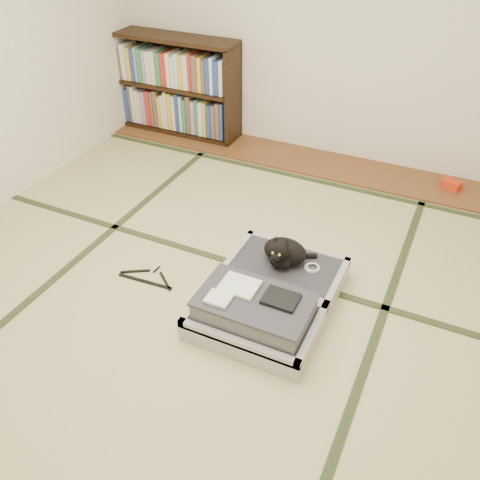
% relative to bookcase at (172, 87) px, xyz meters
% --- Properties ---
extents(floor, '(4.50, 4.50, 0.00)m').
position_rel_bookcase_xyz_m(floor, '(1.49, -2.07, -0.45)').
color(floor, tan).
rests_on(floor, ground).
extents(wood_strip, '(4.00, 0.50, 0.02)m').
position_rel_bookcase_xyz_m(wood_strip, '(1.49, -0.07, -0.44)').
color(wood_strip, brown).
rests_on(wood_strip, ground).
extents(red_item, '(0.17, 0.14, 0.07)m').
position_rel_bookcase_xyz_m(red_item, '(2.66, -0.04, -0.40)').
color(red_item, red).
rests_on(red_item, wood_strip).
extents(room_shell, '(4.50, 4.50, 4.50)m').
position_rel_bookcase_xyz_m(room_shell, '(1.49, -2.07, 1.01)').
color(room_shell, white).
rests_on(room_shell, ground).
extents(tatami_borders, '(4.00, 4.50, 0.01)m').
position_rel_bookcase_xyz_m(tatami_borders, '(1.49, -1.58, -0.45)').
color(tatami_borders, '#2D381E').
rests_on(tatami_borders, ground).
extents(bookcase, '(1.34, 0.31, 0.92)m').
position_rel_bookcase_xyz_m(bookcase, '(0.00, 0.00, 0.00)').
color(bookcase, black).
rests_on(bookcase, wood_strip).
extents(suitcase, '(0.71, 0.95, 0.28)m').
position_rel_bookcase_xyz_m(suitcase, '(1.84, -1.99, -0.35)').
color(suitcase, silver).
rests_on(suitcase, floor).
extents(cat, '(0.32, 0.32, 0.26)m').
position_rel_bookcase_xyz_m(cat, '(1.83, -1.70, -0.22)').
color(cat, black).
rests_on(cat, suitcase).
extents(cable_coil, '(0.10, 0.10, 0.02)m').
position_rel_bookcase_xyz_m(cable_coil, '(2.01, -1.66, -0.30)').
color(cable_coil, white).
rests_on(cable_coil, suitcase).
extents(hanger, '(0.40, 0.19, 0.01)m').
position_rel_bookcase_xyz_m(hanger, '(1.04, -2.06, -0.44)').
color(hanger, black).
rests_on(hanger, floor).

